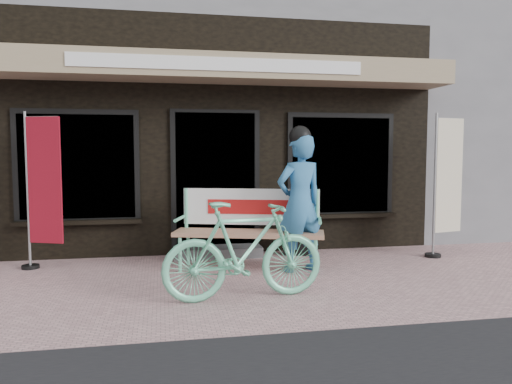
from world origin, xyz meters
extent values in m
plane|color=#C49596|center=(0.00, 0.00, 0.00)|extent=(70.00, 70.00, 0.00)
cube|color=black|center=(0.00, 5.00, 1.80)|extent=(7.00, 6.00, 3.60)
cube|color=#9B8869|center=(0.00, 1.65, 2.75)|extent=(7.00, 0.80, 0.35)
cube|color=white|center=(0.00, 1.24, 2.75)|extent=(4.00, 0.02, 0.18)
cube|color=black|center=(0.00, 1.98, 1.10)|extent=(1.20, 0.06, 2.10)
cube|color=black|center=(0.00, 1.97, 1.10)|extent=(1.35, 0.04, 2.20)
cube|color=black|center=(-2.00, 1.98, 1.35)|extent=(1.60, 0.06, 1.50)
cube|color=black|center=(2.00, 1.98, 1.35)|extent=(1.60, 0.06, 1.50)
cube|color=black|center=(-2.00, 1.97, 1.35)|extent=(1.75, 0.04, 1.65)
cube|color=black|center=(2.00, 1.97, 1.35)|extent=(1.75, 0.04, 1.65)
cube|color=black|center=(-2.00, 1.92, 0.55)|extent=(1.80, 0.18, 0.06)
cube|color=black|center=(2.00, 1.92, 0.55)|extent=(1.80, 0.18, 0.06)
cube|color=#59595B|center=(0.00, 1.75, 0.07)|extent=(1.30, 0.45, 0.15)
cylinder|color=#68CCA0|center=(-0.59, 0.88, 0.23)|extent=(0.06, 0.06, 0.46)
cylinder|color=#68CCA0|center=(-0.46, 1.30, 0.23)|extent=(0.06, 0.06, 0.46)
cylinder|color=#68CCA0|center=(1.08, 0.37, 0.23)|extent=(0.06, 0.06, 0.46)
cylinder|color=#68CCA0|center=(1.21, 0.79, 0.23)|extent=(0.06, 0.06, 0.46)
cube|color=tan|center=(0.31, 0.84, 0.49)|extent=(2.02, 1.05, 0.05)
cylinder|color=#68CCA0|center=(-0.48, 1.31, 0.76)|extent=(0.06, 0.06, 0.60)
cylinder|color=#68CCA0|center=(1.23, 0.78, 0.76)|extent=(0.06, 0.06, 0.60)
cube|color=white|center=(0.38, 1.07, 0.82)|extent=(1.79, 0.59, 0.49)
cube|color=#B21414|center=(0.37, 1.04, 0.82)|extent=(1.13, 0.36, 0.20)
cylinder|color=#68CCA0|center=(-0.58, 1.11, 0.68)|extent=(0.18, 0.47, 0.04)
cylinder|color=#68CCA0|center=(1.20, 0.56, 0.68)|extent=(0.18, 0.47, 0.04)
imported|color=teal|center=(0.96, 0.69, 0.90)|extent=(0.74, 0.59, 1.79)
sphere|color=black|center=(0.96, 0.69, 1.76)|extent=(0.35, 0.35, 0.29)
imported|color=#68CCA0|center=(0.04, -0.44, 0.53)|extent=(1.79, 0.66, 1.05)
cylinder|color=gray|center=(-2.56, 1.47, 1.05)|extent=(0.04, 0.04, 2.09)
cylinder|color=gray|center=(-2.34, 1.39, 2.02)|extent=(0.45, 0.20, 0.02)
cube|color=maroon|center=(-2.32, 1.38, 1.19)|extent=(0.45, 0.20, 1.67)
cylinder|color=black|center=(-2.56, 1.47, 0.02)|extent=(0.30, 0.30, 0.05)
cylinder|color=gray|center=(3.15, 1.13, 1.07)|extent=(0.04, 0.04, 2.13)
cylinder|color=gray|center=(3.39, 1.18, 2.05)|extent=(0.48, 0.12, 0.02)
cube|color=beige|center=(3.41, 1.18, 1.21)|extent=(0.48, 0.13, 1.69)
cylinder|color=black|center=(3.15, 1.13, 0.02)|extent=(0.27, 0.27, 0.05)
cube|color=black|center=(1.21, 1.61, 0.48)|extent=(0.49, 0.22, 0.97)
cube|color=beige|center=(1.20, 1.56, 0.59)|extent=(0.40, 0.13, 0.59)
camera|label=1|loc=(-0.81, -5.58, 1.58)|focal=35.00mm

